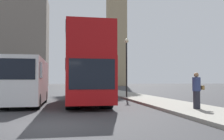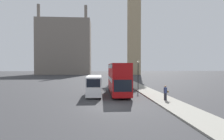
{
  "view_description": "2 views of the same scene",
  "coord_description": "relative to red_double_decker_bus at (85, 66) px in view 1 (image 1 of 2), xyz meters",
  "views": [
    {
      "loc": [
        0.49,
        -8.46,
        1.43
      ],
      "look_at": [
        3.12,
        6.14,
        2.11
      ],
      "focal_mm": 40.0,
      "sensor_mm": 36.0,
      "label": 1
    },
    {
      "loc": [
        -1.06,
        -17.19,
        3.99
      ],
      "look_at": [
        1.34,
        17.3,
        3.36
      ],
      "focal_mm": 28.0,
      "sensor_mm": 36.0,
      "label": 2
    }
  ],
  "objects": [
    {
      "name": "ground_plane",
      "position": [
        -1.62,
        -8.07,
        -2.48
      ],
      "size": [
        300.0,
        300.0,
        0.0
      ],
      "primitive_type": "plane",
      "color": "#333335"
    },
    {
      "name": "red_double_decker_bus",
      "position": [
        0.0,
        0.0,
        0.0
      ],
      "size": [
        2.47,
        10.11,
        4.45
      ],
      "color": "#A80F11",
      "rests_on": "ground_plane"
    },
    {
      "name": "building_block_distant",
      "position": [
        -21.48,
        69.79,
        11.99
      ],
      "size": [
        27.51,
        12.7,
        35.18
      ],
      "color": "slate",
      "rests_on": "ground_plane"
    },
    {
      "name": "white_van",
      "position": [
        -3.47,
        -1.19,
        -1.02
      ],
      "size": [
        1.98,
        6.19,
        2.72
      ],
      "color": "white",
      "rests_on": "ground_plane"
    },
    {
      "name": "street_lamp",
      "position": [
        3.74,
        3.67,
        0.94
      ],
      "size": [
        0.36,
        0.36,
        4.86
      ],
      "color": "black",
      "rests_on": "sidewalk_strip"
    },
    {
      "name": "pedestrian",
      "position": [
        4.86,
        -5.69,
        -1.48
      ],
      "size": [
        0.54,
        0.38,
        1.7
      ],
      "color": "#23232D",
      "rests_on": "sidewalk_strip"
    }
  ]
}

